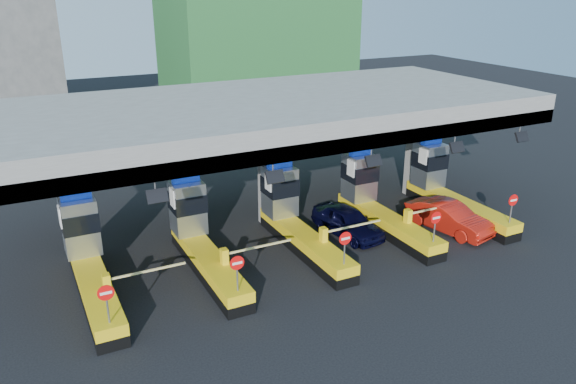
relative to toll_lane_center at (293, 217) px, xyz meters
name	(u,v)px	position (x,y,z in m)	size (l,w,h in m)	color
ground	(295,244)	(0.00, -0.28, -1.40)	(120.00, 120.00, 0.00)	black
toll_canopy	(270,115)	(0.00, 2.59, 4.74)	(28.00, 12.09, 7.00)	slate
toll_lane_far_left	(88,257)	(-10.00, 0.00, 0.00)	(4.43, 8.00, 4.16)	black
toll_lane_left	(199,235)	(-5.00, 0.00, 0.00)	(4.43, 8.00, 4.16)	black
toll_lane_center	(293,217)	(0.00, 0.00, 0.00)	(4.43, 8.00, 4.16)	black
toll_lane_right	(374,200)	(5.00, 0.00, 0.00)	(4.43, 8.00, 4.16)	black
toll_lane_far_right	(445,186)	(10.00, 0.00, 0.00)	(4.43, 8.00, 4.16)	black
van	(348,222)	(2.96, -0.56, -0.64)	(1.80, 4.47, 1.52)	black
red_car	(448,217)	(8.05, -2.55, -0.61)	(1.67, 4.79, 1.58)	#B4180D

